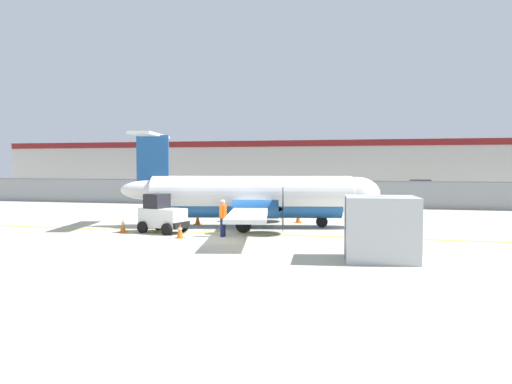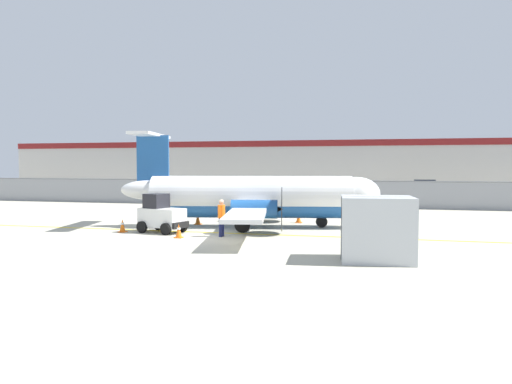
% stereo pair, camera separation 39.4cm
% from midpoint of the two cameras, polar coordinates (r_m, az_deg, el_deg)
% --- Properties ---
extents(ground_plane, '(140.00, 140.00, 0.01)m').
position_cam_midpoint_polar(ground_plane, '(24.30, -4.62, -4.64)').
color(ground_plane, '#B2AD99').
extents(perimeter_fence, '(98.00, 0.10, 2.10)m').
position_cam_midpoint_polar(perimeter_fence, '(39.63, 2.81, -0.02)').
color(perimeter_fence, gray).
rests_on(perimeter_fence, ground).
extents(parking_lot_strip, '(98.00, 17.00, 0.12)m').
position_cam_midpoint_polar(parking_lot_strip, '(51.00, 5.33, -0.51)').
color(parking_lot_strip, '#38383A').
rests_on(parking_lot_strip, ground).
extents(background_building, '(91.00, 8.10, 6.50)m').
position_cam_midpoint_polar(background_building, '(69.23, 7.67, 3.07)').
color(background_building, beige).
rests_on(background_building, ground).
extents(commuter_airplane, '(13.72, 16.01, 4.92)m').
position_cam_midpoint_polar(commuter_airplane, '(26.25, 0.42, -0.55)').
color(commuter_airplane, white).
rests_on(commuter_airplane, ground).
extents(baggage_tug, '(2.55, 1.91, 1.88)m').
position_cam_midpoint_polar(baggage_tug, '(24.62, -10.33, -2.59)').
color(baggage_tug, silver).
rests_on(baggage_tug, ground).
extents(ground_crew_worker, '(0.38, 0.55, 1.70)m').
position_cam_midpoint_polar(ground_crew_worker, '(22.84, -3.47, -2.74)').
color(ground_crew_worker, '#191E4C').
rests_on(ground_crew_worker, ground).
extents(cargo_container, '(2.58, 2.22, 2.20)m').
position_cam_midpoint_polar(cargo_container, '(17.62, 14.30, -4.09)').
color(cargo_container, '#B7BCC1').
rests_on(cargo_container, ground).
extents(traffic_cone_near_left, '(0.36, 0.36, 0.64)m').
position_cam_midpoint_polar(traffic_cone_near_left, '(22.70, -8.33, -4.43)').
color(traffic_cone_near_left, orange).
rests_on(traffic_cone_near_left, ground).
extents(traffic_cone_near_right, '(0.36, 0.36, 0.64)m').
position_cam_midpoint_polar(traffic_cone_near_right, '(27.65, -6.26, -3.06)').
color(traffic_cone_near_right, orange).
rests_on(traffic_cone_near_right, ground).
extents(traffic_cone_far_left, '(0.36, 0.36, 0.64)m').
position_cam_midpoint_polar(traffic_cone_far_left, '(28.40, 5.29, -2.89)').
color(traffic_cone_far_left, orange).
rests_on(traffic_cone_far_left, ground).
extents(traffic_cone_far_right, '(0.36, 0.36, 0.64)m').
position_cam_midpoint_polar(traffic_cone_far_right, '(25.18, -14.58, -3.75)').
color(traffic_cone_far_right, orange).
rests_on(traffic_cone_far_right, ground).
extents(parked_car_0, '(4.22, 2.05, 1.58)m').
position_cam_midpoint_polar(parked_car_0, '(53.87, -8.70, 0.54)').
color(parked_car_0, '#19662D').
rests_on(parked_car_0, parking_lot_strip).
extents(parked_car_1, '(4.35, 2.33, 1.58)m').
position_cam_midpoint_polar(parked_car_1, '(53.59, -0.85, 0.57)').
color(parked_car_1, '#B28C19').
rests_on(parked_car_1, parking_lot_strip).
extents(parked_car_2, '(4.39, 2.43, 1.58)m').
position_cam_midpoint_polar(parked_car_2, '(48.70, 3.72, 0.30)').
color(parked_car_2, slate).
rests_on(parked_car_2, parking_lot_strip).
extents(parked_car_3, '(4.39, 2.44, 1.58)m').
position_cam_midpoint_polar(parked_car_3, '(47.83, 12.09, 0.19)').
color(parked_car_3, navy).
rests_on(parked_car_3, parking_lot_strip).
extents(parked_car_4, '(4.32, 2.27, 1.58)m').
position_cam_midpoint_polar(parked_car_4, '(56.63, 19.02, 0.53)').
color(parked_car_4, '#B28C19').
rests_on(parked_car_4, parking_lot_strip).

